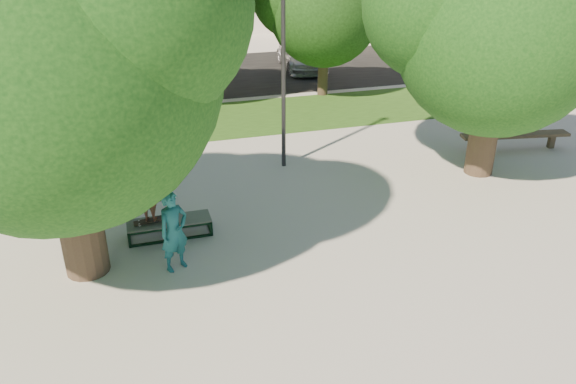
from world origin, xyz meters
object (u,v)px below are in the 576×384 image
object	(u,v)px
tree_right	(497,19)
car_silver_a	(4,75)
lamppost	(283,54)
car_grey	(168,63)
tree_left	(42,44)
bench	(515,136)
car_silver_b	(301,55)
bystander	(174,231)
grind_box	(170,228)
car_dark	(145,70)

from	to	relation	value
tree_right	car_silver_a	size ratio (longest dim) A/B	1.41
lamppost	car_grey	world-z (taller)	lamppost
tree_left	car_grey	bearing A→B (deg)	77.87
bench	car_grey	size ratio (longest dim) A/B	0.73
lamppost	car_silver_a	size ratio (longest dim) A/B	1.33
tree_right	car_silver_b	distance (m)	13.40
car_silver_a	car_silver_b	distance (m)	12.66
bystander	bench	xyz separation A→B (m)	(10.53, 3.62, -0.41)
grind_box	bench	xyz separation A→B (m)	(10.53, 2.28, 0.23)
tree_right	bench	xyz separation A→B (m)	(2.11, 1.13, -3.67)
bystander	car_dark	distance (m)	14.19
bystander	car_silver_b	xyz separation A→B (m)	(7.55, 15.41, -0.20)
tree_right	grind_box	size ratio (longest dim) A/B	3.62
bench	car_silver_a	xyz separation A→B (m)	(-15.60, 10.86, 0.36)
tree_left	tree_right	xyz separation A→B (m)	(10.21, 1.99, -0.33)
car_dark	car_grey	size ratio (longest dim) A/B	0.91
bench	bystander	bearing A→B (deg)	-151.14
car_silver_a	car_silver_b	xyz separation A→B (m)	(12.62, 0.93, -0.15)
grind_box	bystander	size ratio (longest dim) A/B	1.07
tree_right	car_grey	bearing A→B (deg)	118.51
tree_left	bench	bearing A→B (deg)	14.19
tree_right	car_dark	world-z (taller)	tree_right
lamppost	grind_box	size ratio (longest dim) A/B	3.39
grind_box	car_silver_a	size ratio (longest dim) A/B	0.39
car_grey	lamppost	bearing A→B (deg)	-73.71
tree_left	bystander	distance (m)	4.04
tree_left	lamppost	distance (m)	6.70
tree_left	grind_box	bearing A→B (deg)	25.02
bench	car_silver_a	size ratio (longest dim) A/B	0.72
car_silver_a	car_grey	size ratio (longest dim) A/B	1.01
tree_left	bystander	xyz separation A→B (m)	(1.79, -0.50, -3.58)
tree_left	car_silver_b	xyz separation A→B (m)	(9.35, 14.91, -3.79)
lamppost	car_dark	distance (m)	10.57
bench	car_grey	distance (m)	14.89
tree_left	car_silver_b	bearing A→B (deg)	57.92
grind_box	bystander	world-z (taller)	bystander
grind_box	car_dark	distance (m)	12.86
bystander	bench	world-z (taller)	bystander
tree_right	bench	bearing A→B (deg)	28.07
car_grey	bench	bearing A→B (deg)	-46.73
car_grey	tree_left	bearing A→B (deg)	-96.62
car_silver_b	car_grey	bearing A→B (deg)	-174.81
lamppost	tree_right	bearing A→B (deg)	-21.28
car_dark	car_silver_b	distance (m)	7.33
car_grey	car_silver_b	world-z (taller)	car_silver_b
grind_box	tree_left	bearing A→B (deg)	-154.98
grind_box	car_dark	world-z (taller)	car_dark
tree_right	grind_box	bearing A→B (deg)	-172.20
grind_box	bystander	xyz separation A→B (m)	(0.00, -1.34, 0.65)
tree_right	bench	world-z (taller)	tree_right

